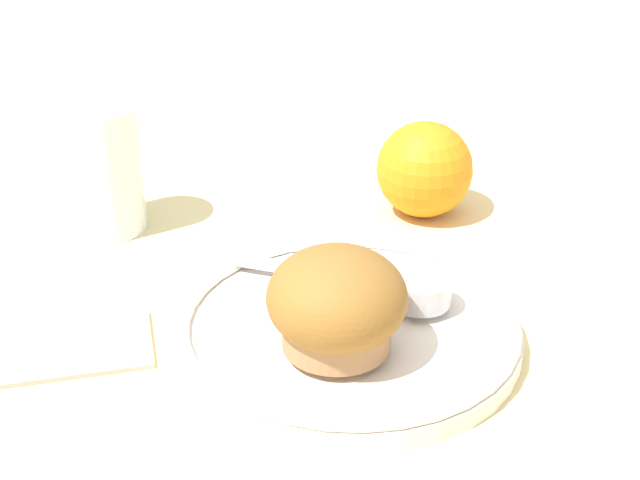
% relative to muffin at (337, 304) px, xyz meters
% --- Properties ---
extents(ground_plane, '(3.00, 3.00, 0.00)m').
position_rel_muffin_xyz_m(ground_plane, '(0.02, 0.04, -0.05)').
color(ground_plane, beige).
extents(plate, '(0.24, 0.24, 0.02)m').
position_rel_muffin_xyz_m(plate, '(0.02, 0.03, -0.04)').
color(plate, silver).
rests_on(plate, ground_plane).
extents(muffin, '(0.09, 0.09, 0.07)m').
position_rel_muffin_xyz_m(muffin, '(0.00, 0.00, 0.00)').
color(muffin, '#9E7047').
rests_on(muffin, plate).
extents(cream_ramekin, '(0.04, 0.04, 0.02)m').
position_rel_muffin_xyz_m(cream_ramekin, '(0.07, 0.04, -0.02)').
color(cream_ramekin, silver).
rests_on(cream_ramekin, plate).
extents(berry_pair, '(0.03, 0.02, 0.02)m').
position_rel_muffin_xyz_m(berry_pair, '(-0.01, 0.07, -0.02)').
color(berry_pair, '#4C194C').
rests_on(berry_pair, plate).
extents(butter_knife, '(0.16, 0.11, 0.00)m').
position_rel_muffin_xyz_m(butter_knife, '(0.02, 0.09, -0.03)').
color(butter_knife, '#B7B7BC').
rests_on(butter_knife, plate).
extents(orange_fruit, '(0.09, 0.09, 0.09)m').
position_rel_muffin_xyz_m(orange_fruit, '(0.14, 0.22, -0.01)').
color(orange_fruit, orange).
rests_on(orange_fruit, ground_plane).
extents(juice_glass, '(0.07, 0.07, 0.11)m').
position_rel_muffin_xyz_m(juice_glass, '(-0.15, 0.25, 0.00)').
color(juice_glass, silver).
rests_on(juice_glass, ground_plane).
extents(folded_napkin, '(0.13, 0.07, 0.01)m').
position_rel_muffin_xyz_m(folded_napkin, '(-0.19, 0.06, -0.05)').
color(folded_napkin, '#D19E93').
rests_on(folded_napkin, ground_plane).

